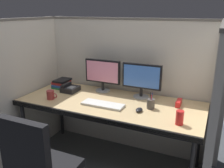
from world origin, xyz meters
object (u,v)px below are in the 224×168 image
monitor_left (103,73)px  red_stapler (179,103)px  book_stack (62,83)px  computer_mouse (139,110)px  keyboard_main (103,104)px  pen_cup (151,104)px  desk (110,107)px  coffee_mug (51,95)px  soda_can (180,118)px  monitor_right (142,78)px  desk_phone (70,89)px

monitor_left → red_stapler: (0.89, -0.08, -0.19)m
book_stack → computer_mouse: bearing=-15.7°
keyboard_main → pen_cup: (0.46, 0.13, 0.04)m
desk → coffee_mug: size_ratio=15.08×
monitor_left → red_stapler: bearing=-5.3°
soda_can → coffee_mug: 1.35m
desk → monitor_right: monitor_right is taller
monitor_right → desk_phone: monitor_right is taller
red_stapler → pen_cup: 0.30m
desk → book_stack: 0.78m
keyboard_main → soda_can: size_ratio=3.52×
monitor_right → pen_cup: size_ratio=2.58×
monitor_right → book_stack: size_ratio=1.88×
book_stack → coffee_mug: (0.14, -0.39, -0.00)m
desk_phone → red_stapler: bearing=4.0°
computer_mouse → pen_cup: size_ratio=0.58×
desk_phone → soda_can: soda_can is taller
pen_cup → coffee_mug: size_ratio=1.32×
red_stapler → desk: bearing=-162.9°
computer_mouse → desk_phone: bearing=166.6°
monitor_right → desk: bearing=-132.6°
pen_cup → desk: bearing=-177.7°
monitor_left → desk_phone: 0.43m
computer_mouse → desk_phone: size_ratio=0.51×
desk → pen_cup: 0.44m
keyboard_main → soda_can: soda_can is taller
desk → computer_mouse: (0.35, -0.10, 0.07)m
keyboard_main → desk_phone: desk_phone is taller
computer_mouse → monitor_right: bearing=105.4°
book_stack → desk_phone: 0.20m
monitor_right → pen_cup: 0.35m
desk → desk_phone: (-0.57, 0.12, 0.08)m
keyboard_main → red_stapler: size_ratio=2.87×
soda_can → computer_mouse: bearing=164.1°
desk → red_stapler: red_stapler is taller
soda_can → desk_phone: bearing=165.9°
desk → soda_can: bearing=-15.9°
red_stapler → pen_cup: size_ratio=0.90×
keyboard_main → book_stack: bearing=156.3°
desk → desk_phone: 0.59m
computer_mouse → red_stapler: 0.44m
monitor_right → computer_mouse: monitor_right is taller
keyboard_main → book_stack: (-0.73, 0.32, 0.04)m
desk → monitor_left: monitor_left is taller
keyboard_main → red_stapler: 0.76m
computer_mouse → desk_phone: 0.95m
desk → keyboard_main: size_ratio=4.42×
keyboard_main → monitor_left: bearing=116.6°
monitor_right → book_stack: (-1.00, -0.06, -0.17)m
desk → monitor_left: (-0.22, 0.29, 0.27)m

